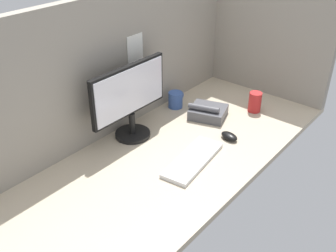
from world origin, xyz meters
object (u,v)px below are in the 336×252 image
(keyboard, at_px, (193,160))
(mug_ceramic_blue, at_px, (176,100))
(mug_red_plastic, at_px, (255,102))
(monitor, at_px, (130,98))
(mouse, at_px, (229,136))
(desk_phone, at_px, (208,112))

(keyboard, relative_size, mug_ceramic_blue, 3.18)
(keyboard, bearing_deg, mug_red_plastic, -5.39)
(monitor, height_order, mouse, monitor)
(mug_red_plastic, bearing_deg, monitor, 150.67)
(keyboard, xyz_separation_m, mouse, (0.27, -0.03, 0.01))
(monitor, distance_m, keyboard, 0.43)
(monitor, xyz_separation_m, mug_red_plastic, (0.63, -0.36, -0.16))
(mug_ceramic_blue, bearing_deg, monitor, -176.89)
(mouse, xyz_separation_m, desk_phone, (0.12, 0.22, 0.01))
(mug_red_plastic, relative_size, desk_phone, 0.49)
(mouse, height_order, desk_phone, desk_phone)
(monitor, xyz_separation_m, mouse, (0.29, -0.41, -0.20))
(desk_phone, bearing_deg, mug_red_plastic, -36.14)
(desk_phone, bearing_deg, mug_ceramic_blue, 95.59)
(monitor, xyz_separation_m, desk_phone, (0.41, -0.19, -0.18))
(monitor, bearing_deg, mouse, -54.72)
(mouse, bearing_deg, desk_phone, 71.84)
(mouse, height_order, mug_ceramic_blue, mug_ceramic_blue)
(keyboard, bearing_deg, monitor, 84.50)
(monitor, xyz_separation_m, keyboard, (0.01, -0.38, -0.20))
(desk_phone, bearing_deg, keyboard, -154.25)
(mug_ceramic_blue, bearing_deg, keyboard, -132.85)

